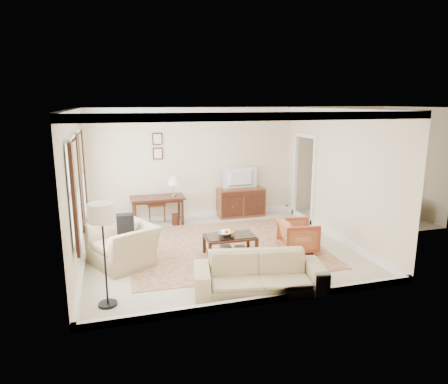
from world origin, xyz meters
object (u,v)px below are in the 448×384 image
coffee_table (230,240)px  sofa (259,267)px  striped_armchair (298,234)px  writing_desk (157,201)px  tv (241,172)px  sideboard (241,202)px  club_armchair (123,238)px

coffee_table → sofa: sofa is taller
sofa → striped_armchair: bearing=56.6°
writing_desk → coffee_table: writing_desk is taller
tv → sofa: size_ratio=0.43×
sideboard → tv: size_ratio=1.40×
tv → coffee_table: size_ratio=0.88×
coffee_table → sofa: (0.00, -1.62, 0.09)m
sideboard → club_armchair: (-3.18, -2.47, 0.13)m
sofa → sideboard: bearing=86.3°
coffee_table → sofa: size_ratio=0.48×
sofa → coffee_table: bearing=101.0°
writing_desk → sofa: 4.27m
sofa → tv: bearing=86.2°
club_armchair → writing_desk: bearing=130.8°
tv → sofa: bearing=75.3°
coffee_table → striped_armchair: striped_armchair is taller
sideboard → striped_armchair: 2.84m
coffee_table → striped_armchair: size_ratio=1.39×
sideboard → sofa: size_ratio=0.60×
writing_desk → coffee_table: 2.75m
club_armchair → sofa: (2.07, -1.80, -0.10)m
sideboard → tv: tv is taller
writing_desk → sideboard: 2.26m
sideboard → writing_desk: bearing=-176.0°
tv → club_armchair: 4.08m
writing_desk → striped_armchair: striped_armchair is taller
writing_desk → club_armchair: bearing=-112.0°
striped_armchair → tv: bearing=13.3°
writing_desk → tv: size_ratio=1.47×
sideboard → sofa: sofa is taller
sideboard → striped_armchair: sideboard is taller
writing_desk → sideboard: size_ratio=1.05×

